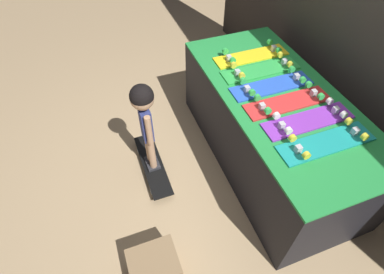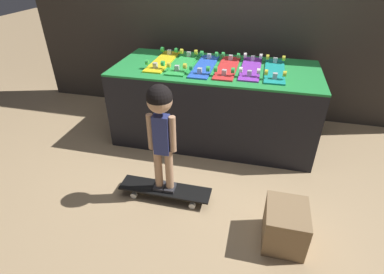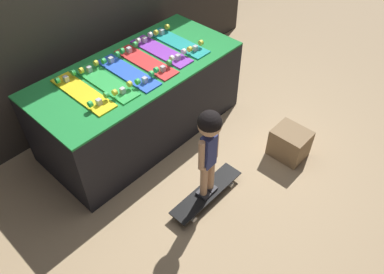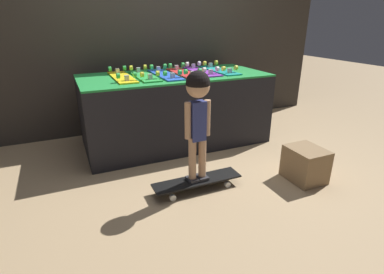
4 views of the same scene
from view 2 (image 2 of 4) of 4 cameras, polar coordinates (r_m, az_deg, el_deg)
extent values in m
plane|color=tan|center=(2.92, 1.88, -5.84)|extent=(16.00, 16.00, 0.00)
cube|color=#332D28|center=(3.66, 6.98, 23.66)|extent=(4.90, 0.10, 2.55)
cube|color=black|center=(3.24, 4.31, 6.28)|extent=(2.05, 0.93, 0.78)
cube|color=#23893D|center=(3.09, 4.61, 12.95)|extent=(2.05, 0.93, 0.02)
cube|color=yellow|center=(3.25, -5.57, 14.15)|extent=(0.19, 0.71, 0.01)
cube|color=#B7B7BC|center=(3.45, -4.33, 15.84)|extent=(0.04, 0.04, 0.05)
cylinder|color=green|center=(3.42, -3.02, 16.18)|extent=(0.03, 0.05, 0.05)
cylinder|color=green|center=(3.47, -5.65, 16.30)|extent=(0.03, 0.05, 0.05)
cube|color=#B7B7BC|center=(3.03, -7.03, 13.39)|extent=(0.04, 0.04, 0.05)
cylinder|color=green|center=(2.99, -5.58, 13.77)|extent=(0.03, 0.05, 0.05)
cylinder|color=green|center=(3.05, -8.51, 13.91)|extent=(0.03, 0.05, 0.05)
cube|color=green|center=(3.16, -1.67, 13.77)|extent=(0.19, 0.71, 0.01)
cube|color=#B7B7BC|center=(3.37, -0.61, 15.51)|extent=(0.04, 0.04, 0.05)
cylinder|color=yellow|center=(3.34, 0.77, 15.84)|extent=(0.03, 0.05, 0.05)
cylinder|color=yellow|center=(3.38, -1.97, 16.01)|extent=(0.03, 0.05, 0.05)
cube|color=#B7B7BC|center=(2.94, -2.89, 12.98)|extent=(0.04, 0.04, 0.05)
cylinder|color=yellow|center=(2.91, -1.36, 13.35)|extent=(0.03, 0.05, 0.05)
cylinder|color=yellow|center=(2.95, -4.44, 13.55)|extent=(0.03, 0.05, 0.05)
cube|color=blue|center=(3.09, 2.41, 13.32)|extent=(0.19, 0.71, 0.01)
cube|color=#B7B7BC|center=(3.30, 3.27, 15.10)|extent=(0.04, 0.04, 0.05)
cylinder|color=green|center=(3.28, 4.71, 15.41)|extent=(0.03, 0.05, 0.05)
cylinder|color=green|center=(3.30, 1.87, 15.64)|extent=(0.03, 0.05, 0.05)
cube|color=#B7B7BC|center=(2.86, 1.47, 12.49)|extent=(0.04, 0.04, 0.05)
cylinder|color=green|center=(2.84, 3.09, 12.84)|extent=(0.03, 0.05, 0.05)
cylinder|color=green|center=(2.87, -0.12, 13.10)|extent=(0.03, 0.05, 0.05)
cube|color=red|center=(3.06, 6.75, 12.98)|extent=(0.19, 0.71, 0.01)
cube|color=#B7B7BC|center=(3.27, 7.36, 14.79)|extent=(0.04, 0.04, 0.05)
cylinder|color=green|center=(3.26, 8.83, 15.07)|extent=(0.03, 0.05, 0.05)
cylinder|color=green|center=(3.28, 5.96, 15.35)|extent=(0.03, 0.05, 0.05)
cube|color=#B7B7BC|center=(2.83, 6.13, 12.13)|extent=(0.04, 0.04, 0.05)
cylinder|color=green|center=(2.82, 7.80, 12.45)|extent=(0.03, 0.05, 0.05)
cylinder|color=green|center=(2.83, 4.53, 12.77)|extent=(0.03, 0.05, 0.05)
cube|color=purple|center=(3.08, 11.15, 12.69)|extent=(0.19, 0.71, 0.01)
cube|color=#B7B7BC|center=(3.29, 11.51, 14.50)|extent=(0.04, 0.04, 0.05)
cylinder|color=white|center=(3.28, 12.98, 14.75)|extent=(0.03, 0.05, 0.05)
cylinder|color=white|center=(3.29, 10.12, 15.09)|extent=(0.03, 0.05, 0.05)
cube|color=#B7B7BC|center=(2.84, 10.87, 11.83)|extent=(0.04, 0.04, 0.05)
cylinder|color=white|center=(2.83, 12.56, 12.12)|extent=(0.03, 0.05, 0.05)
cylinder|color=white|center=(2.84, 9.29, 12.50)|extent=(0.03, 0.05, 0.05)
cube|color=teal|center=(3.06, 15.46, 12.07)|extent=(0.19, 0.71, 0.01)
cube|color=#B7B7BC|center=(3.28, 15.57, 13.92)|extent=(0.04, 0.04, 0.05)
cylinder|color=yellow|center=(3.27, 17.06, 14.15)|extent=(0.03, 0.05, 0.05)
cylinder|color=yellow|center=(3.27, 14.21, 14.53)|extent=(0.03, 0.05, 0.05)
cube|color=#B7B7BC|center=(2.83, 15.53, 11.16)|extent=(0.04, 0.04, 0.05)
cylinder|color=yellow|center=(2.83, 17.23, 11.41)|extent=(0.03, 0.05, 0.05)
cylinder|color=yellow|center=(2.82, 13.96, 11.85)|extent=(0.03, 0.05, 0.05)
cube|color=black|center=(2.57, -5.16, -9.80)|extent=(0.77, 0.19, 0.01)
cube|color=#B7B7BC|center=(2.54, 0.47, -11.29)|extent=(0.04, 0.04, 0.05)
cylinder|color=white|center=(2.61, 0.87, -10.54)|extent=(0.05, 0.03, 0.05)
cylinder|color=white|center=(2.50, 0.04, -12.92)|extent=(0.05, 0.03, 0.05)
cube|color=#B7B7BC|center=(2.67, -10.41, -9.34)|extent=(0.04, 0.04, 0.05)
cylinder|color=white|center=(2.74, -9.72, -8.70)|extent=(0.05, 0.03, 0.05)
cylinder|color=white|center=(2.63, -11.02, -10.85)|extent=(0.05, 0.03, 0.05)
cube|color=#2D2D33|center=(2.54, -4.17, -9.61)|extent=(0.09, 0.12, 0.03)
cylinder|color=tan|center=(2.42, -4.36, -6.10)|extent=(0.06, 0.06, 0.37)
cube|color=#2D2D33|center=(2.57, -6.18, -9.30)|extent=(0.09, 0.12, 0.03)
cylinder|color=tan|center=(2.44, -6.44, -5.80)|extent=(0.06, 0.06, 0.37)
cube|color=navy|center=(2.25, -5.81, 0.45)|extent=(0.12, 0.09, 0.32)
cylinder|color=tan|center=(2.22, -3.72, 0.51)|extent=(0.05, 0.05, 0.29)
cylinder|color=tan|center=(2.27, -7.89, 0.97)|extent=(0.05, 0.05, 0.29)
sphere|color=tan|center=(2.12, -6.21, 6.93)|extent=(0.18, 0.18, 0.18)
sphere|color=black|center=(2.11, -6.25, 7.50)|extent=(0.19, 0.19, 0.19)
cube|color=#8E704C|center=(2.28, 17.28, -15.80)|extent=(0.29, 0.34, 0.30)
camera|label=1|loc=(1.98, 61.61, 35.83)|focal=28.00mm
camera|label=3|loc=(2.51, -80.05, 33.32)|focal=35.00mm
camera|label=4|loc=(1.69, -77.82, -9.17)|focal=28.00mm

